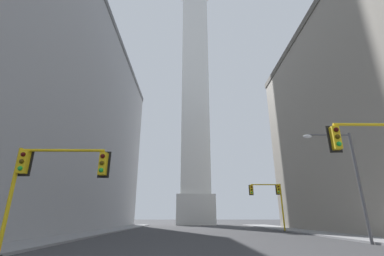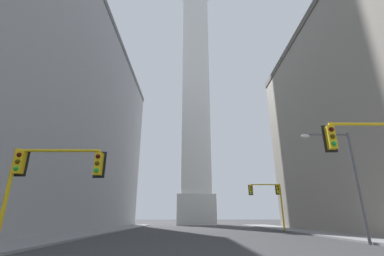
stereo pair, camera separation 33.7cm
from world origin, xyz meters
name	(u,v)px [view 1 (the left image)]	position (x,y,z in m)	size (l,w,h in m)	color
sidewalk_left	(63,237)	(-12.67, 21.45, 0.07)	(5.00, 71.49, 0.15)	gray
sidewalk_right	(353,236)	(12.67, 21.45, 0.07)	(5.00, 71.49, 0.15)	gray
building_left	(19,114)	(-25.78, 31.20, 15.45)	(24.57, 53.47, 30.87)	#9E9EA0
obelisk	(195,87)	(0.00, 59.58, 35.40)	(8.68, 8.68, 74.00)	silver
traffic_light_near_left	(48,172)	(-8.71, 9.74, 3.73)	(4.63, 0.50, 4.91)	yellow
traffic_light_mid_right	(270,195)	(8.79, 31.08, 4.39)	(4.28, 0.51, 5.79)	yellow
street_lamp	(348,171)	(9.40, 15.11, 4.76)	(3.58, 0.36, 7.58)	#4C4C51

